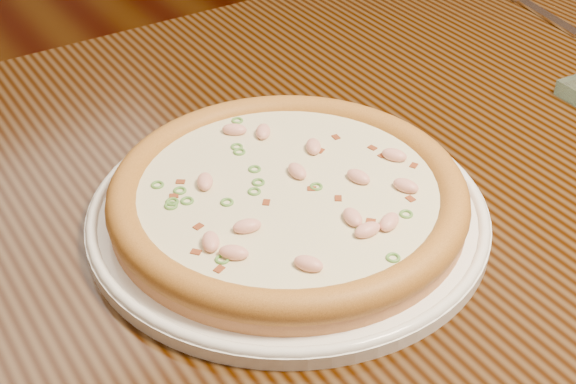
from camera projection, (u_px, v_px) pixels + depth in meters
hero_table at (356, 230)px, 0.87m from camera, size 1.20×0.80×0.75m
plate at (288, 211)px, 0.72m from camera, size 0.36×0.36×0.02m
pizza at (288, 195)px, 0.71m from camera, size 0.32×0.32×0.03m
fork at (540, 11)px, 1.09m from camera, size 0.05×0.18×0.00m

